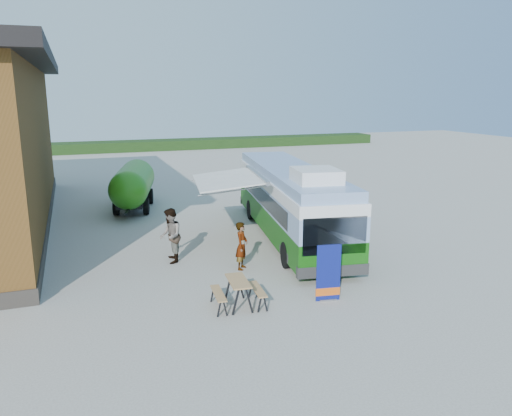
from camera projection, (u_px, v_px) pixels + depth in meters
name	position (u px, v px, depth m)	size (l,w,h in m)	color
ground	(252.00, 277.00, 16.40)	(100.00, 100.00, 0.00)	#BCB7AD
hedge	(203.00, 143.00, 53.71)	(40.00, 3.00, 1.00)	#264419
bus	(290.00, 199.00, 20.50)	(4.08, 11.27, 3.39)	#1D6E12
awning	(232.00, 183.00, 19.48)	(3.10, 4.36, 0.51)	white
banner	(328.00, 278.00, 14.38)	(0.73, 0.26, 1.69)	navy
picnic_table	(238.00, 287.00, 13.98)	(1.49, 1.35, 0.79)	tan
person_a	(242.00, 246.00, 16.94)	(0.60, 0.40, 1.65)	#999999
person_b	(170.00, 236.00, 17.57)	(0.95, 0.74, 1.95)	#999999
slurry_tanker	(133.00, 184.00, 25.54)	(2.78, 6.15, 2.31)	#2B8418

